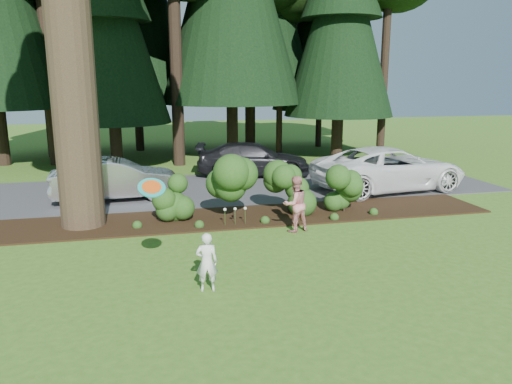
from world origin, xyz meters
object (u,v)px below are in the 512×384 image
child (207,262)px  car_dark_suv (253,159)px  adult (295,204)px  frisbee (152,187)px  car_white_suv (389,169)px  car_silver_wagon (116,179)px

child → car_dark_suv: bearing=-101.1°
car_dark_suv → adult: (-0.70, -8.26, 0.04)m
car_dark_suv → frisbee: bearing=169.1°
adult → car_dark_suv: bearing=-110.5°
child → adult: bearing=-124.1°
car_white_suv → adult: 6.63m
car_white_suv → child: bearing=126.2°
car_white_suv → adult: size_ratio=3.76×
car_silver_wagon → frisbee: frisbee is taller
car_silver_wagon → child: (2.05, -8.43, -0.15)m
car_silver_wagon → adult: bearing=-138.5°
child → adult: 4.56m
car_silver_wagon → frisbee: size_ratio=8.04×
car_silver_wagon → child: car_silver_wagon is taller
car_white_suv → adult: (-5.12, -4.22, -0.06)m
car_dark_suv → child: 12.29m
car_white_suv → frisbee: (-9.08, -7.54, 1.31)m
frisbee → car_silver_wagon: bearing=97.2°
car_silver_wagon → car_white_suv: 10.15m
child → adult: (2.95, 3.47, 0.18)m
adult → frisbee: 5.35m
car_silver_wagon → child: size_ratio=3.62×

